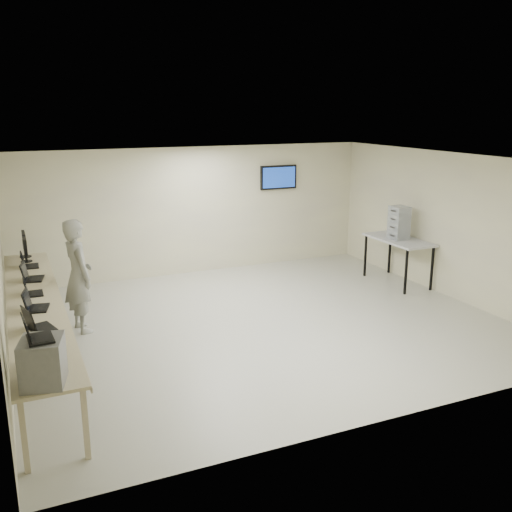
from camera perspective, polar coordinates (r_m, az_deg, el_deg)
name	(u,v)px	position (r m, az deg, el deg)	size (l,w,h in m)	color
room	(261,243)	(9.59, 0.53, 1.33)	(8.01, 7.01, 2.81)	#B4B39D
workbench	(36,306)	(8.90, -21.16, -4.68)	(0.76, 6.00, 0.90)	tan
equipment_box	(43,362)	(6.21, -20.55, -9.87)	(0.40, 0.46, 0.48)	slate
laptop_on_box	(34,334)	(6.09, -21.30, -7.27)	(0.29, 0.35, 0.26)	black
laptop_0	(41,358)	(6.74, -20.68, -9.51)	(0.35, 0.39, 0.26)	black
laptop_1	(36,324)	(7.73, -21.13, -6.38)	(0.42, 0.45, 0.30)	black
laptop_2	(33,305)	(8.49, -21.39, -4.55)	(0.38, 0.42, 0.29)	black
laptop_3	(31,291)	(9.17, -21.60, -3.23)	(0.27, 0.33, 0.25)	black
laptop_4	(30,276)	(9.94, -21.68, -1.83)	(0.38, 0.43, 0.30)	black
laptop_5	(27,263)	(10.76, -21.89, -0.68)	(0.30, 0.36, 0.27)	black
monitor_near	(25,247)	(11.10, -22.09, 0.83)	(0.20, 0.46, 0.45)	black
monitor_far	(24,242)	(11.46, -22.17, 1.29)	(0.21, 0.48, 0.47)	black
soldier	(78,276)	(9.78, -17.34, -1.90)	(0.69, 0.45, 1.89)	gray
side_table	(399,242)	(12.28, 14.07, 1.36)	(0.75, 1.60, 0.96)	#AAAAAA
storage_bins	(399,223)	(12.19, 14.12, 3.25)	(0.33, 0.36, 0.69)	#989FA4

